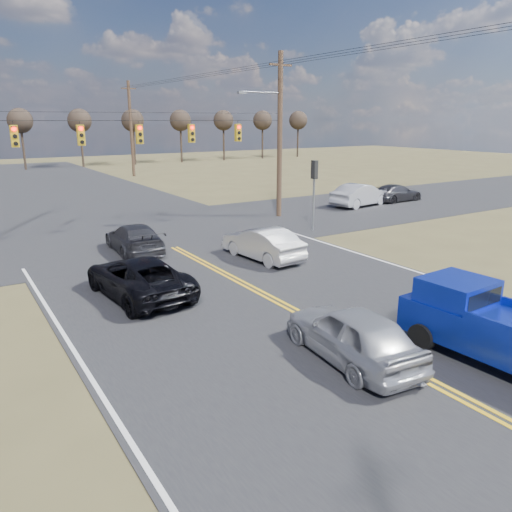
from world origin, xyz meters
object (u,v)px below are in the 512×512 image
pickup_truck (496,328)px  cross_car_east_near (360,195)px  cross_car_east_far (396,193)px  silver_suv (352,334)px  dgrey_car_queue (134,238)px  black_suv (138,277)px  white_car_queue (263,244)px

pickup_truck → cross_car_east_near: (13.97, 19.50, -0.13)m
cross_car_east_near → cross_car_east_far: bearing=-98.1°
pickup_truck → silver_suv: 3.63m
pickup_truck → dgrey_car_queue: bearing=101.7°
pickup_truck → black_suv: size_ratio=1.03×
cross_car_east_far → dgrey_car_queue: bearing=98.5°
cross_car_east_far → black_suv: bearing=110.9°
pickup_truck → black_suv: pickup_truck is taller
black_suv → cross_car_east_near: bearing=-158.3°
white_car_queue → dgrey_car_queue: 6.11m
silver_suv → dgrey_car_queue: silver_suv is taller
black_suv → white_car_queue: size_ratio=1.18×
white_car_queue → dgrey_car_queue: bearing=-48.3°
cross_car_east_near → black_suv: bearing=106.4°
black_suv → white_car_queue: 6.58m
pickup_truck → cross_car_east_near: pickup_truck is taller
pickup_truck → dgrey_car_queue: size_ratio=1.13×
dgrey_car_queue → black_suv: bearing=75.6°
black_suv → dgrey_car_queue: black_suv is taller
dgrey_car_queue → cross_car_east_far: 22.29m
black_suv → dgrey_car_queue: (1.90, 5.95, -0.03)m
pickup_truck → cross_car_east_far: pickup_truck is taller
pickup_truck → cross_car_east_far: 26.51m
black_suv → cross_car_east_far: 25.82m
white_car_queue → cross_car_east_near: size_ratio=0.88×
cross_car_east_far → white_car_queue: bearing=113.3°
black_suv → silver_suv: bearing=106.8°
white_car_queue → black_suv: bearing=10.5°
black_suv → cross_car_east_far: black_suv is taller
cross_car_east_far → cross_car_east_near: bearing=90.0°
cross_car_east_near → cross_car_east_far: 3.86m
dgrey_car_queue → cross_car_east_far: size_ratio=1.05×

